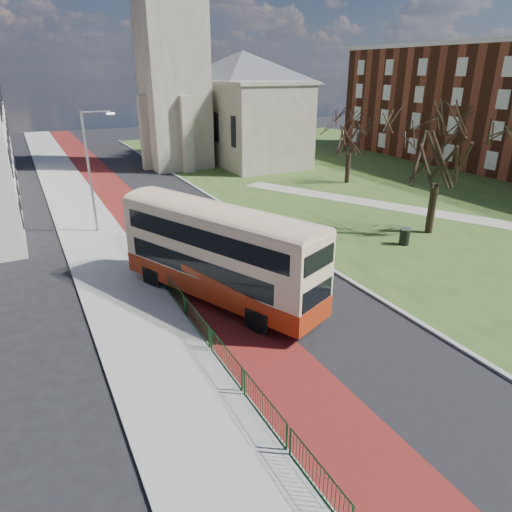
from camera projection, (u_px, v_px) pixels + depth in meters
ground at (286, 344)px, 18.83m from camera, size 160.00×160.00×0.00m
road_carriageway at (172, 213)px, 35.92m from camera, size 9.00×120.00×0.01m
bus_lane at (138, 218)px, 34.77m from camera, size 3.40×120.00×0.01m
pavement_west at (86, 225)px, 33.14m from camera, size 4.00×120.00×0.12m
kerb_west at (114, 221)px, 33.98m from camera, size 0.25×120.00×0.13m
kerb_east at (216, 200)px, 39.49m from camera, size 0.25×80.00×0.13m
grass_green at (391, 177)px, 47.95m from camera, size 40.00×80.00×0.04m
footpath at (441, 214)px, 35.52m from camera, size 18.84×32.82×0.03m
pedestrian_railing at (185, 306)px, 20.66m from camera, size 0.07×24.00×1.12m
gothic_church at (211, 44)px, 50.45m from camera, size 16.38×18.00×40.00m
brick_terrace at (509, 107)px, 49.70m from camera, size 10.30×44.30×13.50m
streetlamp at (91, 166)px, 30.05m from camera, size 2.13×0.18×8.00m
bus at (218, 250)px, 21.50m from camera, size 6.73×11.08×4.59m
winter_tree_near at (442, 143)px, 29.35m from camera, size 7.82×7.82×8.77m
winter_tree_far at (351, 130)px, 43.75m from camera, size 5.37×5.37×7.35m
litter_bin at (405, 236)px, 29.22m from camera, size 0.71×0.71×1.10m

